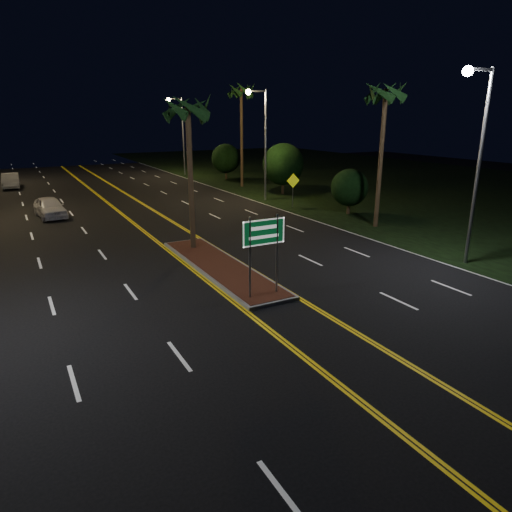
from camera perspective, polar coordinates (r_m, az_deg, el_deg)
ground at (r=16.07m, az=5.89°, el=-8.56°), size 120.00×120.00×0.00m
grass_right at (r=53.63m, az=17.65°, el=8.88°), size 40.00×110.00×0.01m
median_island at (r=21.74m, az=-4.51°, el=-1.33°), size 2.25×10.25×0.17m
highway_sign at (r=17.47m, az=0.97°, el=2.06°), size 1.80×0.08×3.20m
streetlight_right_near at (r=23.50m, az=25.83°, el=12.33°), size 1.91×0.44×9.00m
streetlight_right_mid at (r=38.83m, az=0.70°, el=15.21°), size 1.91×0.44×9.00m
streetlight_right_far at (r=57.12m, az=-9.50°, el=15.59°), size 1.91×0.44×9.00m
palm_median at (r=23.88m, az=-8.55°, el=17.74°), size 2.40×2.40×8.30m
palm_right_near at (r=30.22m, az=15.92°, el=18.91°), size 2.40×2.40×9.30m
palm_right_far at (r=46.95m, az=-1.86°, el=19.79°), size 2.40×2.40×10.30m
shrub_near at (r=34.21m, az=11.61°, el=8.37°), size 2.70×2.70×3.30m
shrub_mid at (r=42.46m, az=3.42°, el=11.38°), size 3.78×3.78×4.62m
shrub_far at (r=52.94m, az=-3.79°, el=12.08°), size 3.24×3.24×3.96m
car_near at (r=35.73m, az=-24.39°, el=5.77°), size 2.71×5.28×1.69m
car_far at (r=52.43m, az=-28.35°, el=8.42°), size 2.38×5.19×1.70m
warning_sign at (r=36.30m, az=4.65°, el=8.81°), size 1.11×0.10×2.65m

